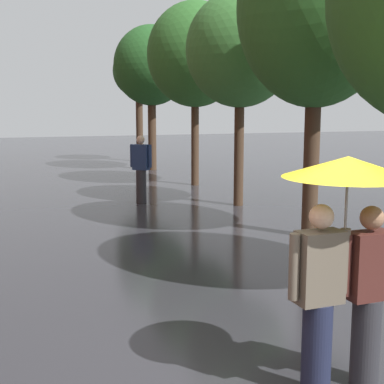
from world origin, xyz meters
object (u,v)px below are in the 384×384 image
Objects in this scene: street_tree_2 at (240,50)px; street_tree_4 at (151,66)px; couple_under_umbrella at (345,237)px; pedestrian_walking_midground at (141,169)px; street_tree_1 at (316,9)px; street_tree_3 at (195,55)px; street_tree_5 at (139,72)px.

street_tree_2 is 0.96× the size of street_tree_4.
street_tree_4 is 2.61× the size of couple_under_umbrella.
pedestrian_walking_midground is (-2.07, -6.94, -3.03)m from street_tree_4.
street_tree_3 is (0.09, 7.11, -0.24)m from street_tree_1.
couple_under_umbrella is at bearing -102.83° from street_tree_3.
street_tree_5 is at bearing 77.12° from pedestrian_walking_midground.
street_tree_3 is 1.10× the size of street_tree_5.
street_tree_2 is at bearing 90.14° from street_tree_1.
street_tree_1 reaches higher than street_tree_5.
street_tree_1 is 2.90× the size of couple_under_umbrella.
street_tree_1 is 3.47m from street_tree_2.
street_tree_2 is 8.05m from street_tree_4.
street_tree_3 is at bearing 89.30° from street_tree_1.
street_tree_4 reaches higher than pedestrian_walking_midground.
street_tree_3 reaches higher than couple_under_umbrella.
couple_under_umbrella is (-2.80, -12.30, -2.60)m from street_tree_3.
couple_under_umbrella is at bearing -117.60° from street_tree_1.
street_tree_2 is at bearing -90.48° from street_tree_5.
street_tree_1 is 6.07m from pedestrian_walking_midground.
street_tree_2 is 9.36m from couple_under_umbrella.
street_tree_1 is at bearing -90.70° from street_tree_3.
street_tree_2 is 1.03× the size of street_tree_5.
street_tree_4 is (-0.16, 8.04, 0.12)m from street_tree_2.
street_tree_1 reaches higher than pedestrian_walking_midground.
street_tree_5 is at bearing 90.00° from street_tree_3.
street_tree_4 is at bearing 91.13° from street_tree_2.
street_tree_5 is 10.84m from pedestrian_walking_midground.
couple_under_umbrella is at bearing -107.40° from street_tree_2.
street_tree_2 is at bearing -26.37° from pedestrian_walking_midground.
street_tree_1 is 1.08× the size of street_tree_3.
couple_under_umbrella is (-2.71, -5.19, -2.84)m from street_tree_1.
street_tree_4 reaches higher than street_tree_2.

